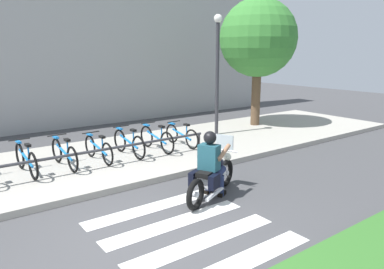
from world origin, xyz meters
name	(u,v)px	position (x,y,z in m)	size (l,w,h in m)	color
ground_plane	(142,234)	(0.00, 0.00, 0.00)	(48.00, 48.00, 0.00)	#424244
sidewalk	(64,168)	(0.00, 4.09, 0.07)	(24.00, 4.40, 0.15)	#A8A399
crosswalk_stripe_0	(238,264)	(0.67, -1.60, 0.00)	(2.80, 0.40, 0.01)	white
crosswalk_stripe_1	(203,241)	(0.67, -0.80, 0.00)	(2.80, 0.40, 0.01)	white
crosswalk_stripe_2	(176,222)	(0.67, 0.00, 0.00)	(2.80, 0.40, 0.01)	white
crosswalk_stripe_3	(153,207)	(0.67, 0.80, 0.00)	(2.80, 0.40, 0.01)	white
motorcycle	(212,176)	(1.95, 0.54, 0.46)	(1.92, 1.02, 1.21)	black
rider	(211,160)	(1.88, 0.51, 0.82)	(0.76, 0.70, 1.43)	#1E4C59
bicycle_2	(26,160)	(-0.92, 3.88, 0.51)	(0.48, 1.71, 0.78)	black
bicycle_3	(64,154)	(-0.04, 3.88, 0.50)	(0.48, 1.69, 0.78)	black
bicycle_4	(98,149)	(0.85, 3.88, 0.49)	(0.48, 1.63, 0.73)	black
bicycle_5	(129,143)	(1.73, 3.88, 0.51)	(0.48, 1.68, 0.79)	black
bicycle_6	(156,139)	(2.61, 3.88, 0.51)	(0.48, 1.71, 0.78)	black
bicycle_7	(181,135)	(3.49, 3.88, 0.48)	(0.48, 1.59, 0.72)	black
bike_rack	(90,153)	(0.41, 3.33, 0.58)	(6.78, 0.07, 0.49)	#333338
street_lamp	(217,65)	(5.39, 4.49, 2.53)	(0.28, 0.28, 4.15)	#2D2D33
tree_near_rack	(258,39)	(7.71, 4.89, 3.43)	(2.91, 2.91, 4.92)	brown
building_backdrop	(5,22)	(0.00, 9.79, 3.98)	(24.00, 1.20, 7.97)	#A4A4A4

